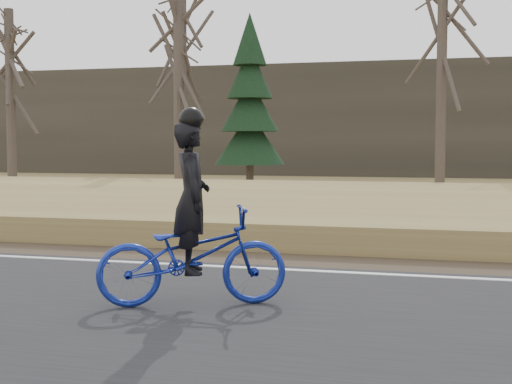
# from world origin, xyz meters

# --- Properties ---
(ground) EXTENTS (120.00, 120.00, 0.00)m
(ground) POSITION_xyz_m (0.00, 0.00, 0.00)
(ground) COLOR olive
(ground) RESTS_ON ground
(road) EXTENTS (120.00, 6.00, 0.06)m
(road) POSITION_xyz_m (0.00, -2.50, 0.03)
(road) COLOR black
(road) RESTS_ON ground
(edge_line) EXTENTS (120.00, 0.12, 0.01)m
(edge_line) POSITION_xyz_m (0.00, 0.20, 0.07)
(edge_line) COLOR silver
(edge_line) RESTS_ON road
(shoulder) EXTENTS (120.00, 1.60, 0.04)m
(shoulder) POSITION_xyz_m (0.00, 1.20, 0.02)
(shoulder) COLOR #473A2B
(shoulder) RESTS_ON ground
(embankment) EXTENTS (120.00, 5.00, 0.44)m
(embankment) POSITION_xyz_m (0.00, 4.20, 0.22)
(embankment) COLOR olive
(embankment) RESTS_ON ground
(ballast) EXTENTS (120.00, 3.00, 0.45)m
(ballast) POSITION_xyz_m (0.00, 8.00, 0.23)
(ballast) COLOR slate
(ballast) RESTS_ON ground
(railroad) EXTENTS (120.00, 2.40, 0.29)m
(railroad) POSITION_xyz_m (0.00, 8.00, 0.53)
(railroad) COLOR black
(railroad) RESTS_ON ballast
(treeline_backdrop) EXTENTS (120.00, 4.00, 6.00)m
(treeline_backdrop) POSITION_xyz_m (0.00, 30.00, 3.00)
(treeline_backdrop) COLOR #383328
(treeline_backdrop) RESTS_ON ground
(cyclist) EXTENTS (2.13, 1.45, 2.11)m
(cyclist) POSITION_xyz_m (1.60, -2.12, 0.73)
(cyclist) COLOR navy
(cyclist) RESTS_ON road
(bare_tree_far_left) EXTENTS (0.36, 0.36, 6.67)m
(bare_tree_far_left) POSITION_xyz_m (-11.39, 13.90, 3.34)
(bare_tree_far_left) COLOR brown
(bare_tree_far_left) RESTS_ON ground
(bare_tree_left) EXTENTS (0.36, 0.36, 9.06)m
(bare_tree_left) POSITION_xyz_m (-5.82, 16.96, 4.53)
(bare_tree_left) COLOR brown
(bare_tree_left) RESTS_ON ground
(bare_tree_near_left) EXTENTS (0.36, 0.36, 7.50)m
(bare_tree_near_left) POSITION_xyz_m (-4.79, 13.94, 3.75)
(bare_tree_near_left) COLOR brown
(bare_tree_near_left) RESTS_ON ground
(bare_tree_center) EXTENTS (0.36, 0.36, 8.89)m
(bare_tree_center) POSITION_xyz_m (3.95, 16.07, 4.45)
(bare_tree_center) COLOR brown
(bare_tree_center) RESTS_ON ground
(conifer) EXTENTS (2.60, 2.60, 6.55)m
(conifer) POSITION_xyz_m (-2.87, 16.20, 3.10)
(conifer) COLOR brown
(conifer) RESTS_ON ground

